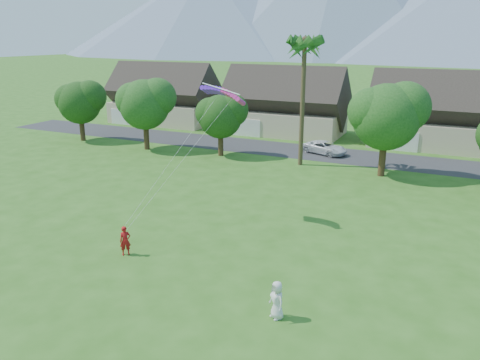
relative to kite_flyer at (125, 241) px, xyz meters
The scene contains 10 objects.
ground 6.89m from the kite_flyer, 43.38° to the right, with size 500.00×500.00×0.00m, color #2D6019.
street 29.74m from the kite_flyer, 80.39° to the left, with size 90.00×7.00×0.01m, color #2D2D30.
kite_flyer is the anchor object (origin of this frame).
watcher 10.64m from the kite_flyer, 12.46° to the right, with size 0.90×0.58×1.84m, color silver.
parked_car 29.58m from the kite_flyer, 82.27° to the left, with size 2.30×5.00×1.39m, color silver.
mountain_ridge 257.32m from the kite_flyer, 86.56° to the left, with size 540.00×240.00×70.00m.
houses_row 38.77m from the kite_flyer, 81.89° to the left, with size 72.75×8.19×8.86m.
tree_row 23.88m from the kite_flyer, 80.66° to the left, with size 62.27×6.67×8.45m.
fan_palm 26.36m from the kite_flyer, 82.91° to the left, with size 3.00×3.00×13.80m.
parafoil_kite 11.51m from the kite_flyer, 71.82° to the left, with size 3.16×1.15×0.50m.
Camera 1 is at (11.86, -15.22, 12.40)m, focal length 35.00 mm.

